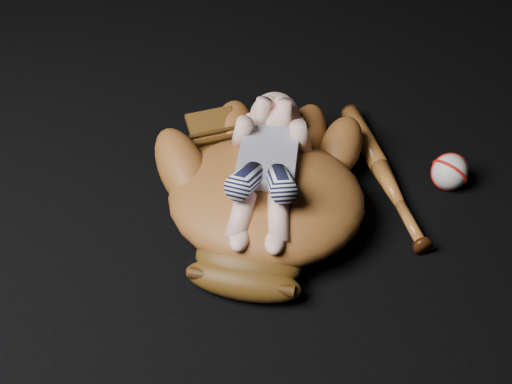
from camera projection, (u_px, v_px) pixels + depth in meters
baseball_glove at (266, 191)px, 1.37m from camera, size 0.59×0.64×0.17m
newborn_baby at (266, 166)px, 1.33m from camera, size 0.23×0.41×0.16m
baseball_bat at (384, 174)px, 1.50m from camera, size 0.14×0.44×0.04m
baseball at (450, 172)px, 1.48m from camera, size 0.10×0.10×0.08m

